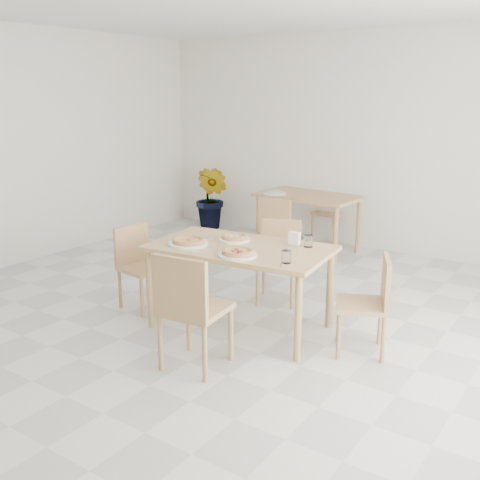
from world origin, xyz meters
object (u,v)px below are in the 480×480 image
Objects in this scene: napkin_holder at (294,239)px; tumbler_a at (308,241)px; plate_margherita at (188,243)px; chair_west at (139,261)px; tumbler_b at (286,257)px; plate_empty at (274,193)px; main_table at (240,255)px; chair_back_s at (278,225)px; chair_back_n at (333,208)px; chair_south at (189,304)px; chair_east at (371,298)px; pizza_mushroom at (234,237)px; pizza_pepperoni at (238,252)px; plate_pepperoni at (238,255)px; potted_plant at (212,198)px; second_table at (308,202)px; plate_mushroom at (234,239)px; chair_north at (279,255)px; pizza_margherita at (188,241)px.

tumbler_a is at bearing 20.94° from napkin_holder.
plate_margherita is 0.92m from napkin_holder.
tumbler_a reaches higher than chair_west.
plate_empty is at bearing 123.01° from tumbler_b.
main_table is 2.00m from chair_back_s.
plate_empty is at bearing 125.17° from napkin_holder.
chair_back_n is (-0.25, 3.44, -0.29)m from plate_margherita.
plate_margherita is (-0.55, 0.66, 0.23)m from chair_south.
chair_back_n reaches higher than chair_east.
tumbler_a is (0.65, 0.18, 0.02)m from pizza_mushroom.
plate_pepperoni is at bearing -165.96° from pizza_pepperoni.
plate_pepperoni is 4.02m from potted_plant.
plate_margherita is 0.44× the size of chair_back_n.
second_table is 0.72m from chair_back_s.
plate_empty is (-1.23, 3.22, 0.23)m from chair_south.
pizza_pepperoni is (0.30, -0.38, 0.00)m from pizza_mushroom.
tumbler_a reaches higher than plate_mushroom.
chair_north is at bearing 72.35° from plate_margherita.
chair_north reaches higher than plate_empty.
plate_margherita is 2.65m from plate_empty.
plate_margherita is 0.37× the size of potted_plant.
chair_north is 2.47× the size of pizza_pepperoni.
tumbler_b is 0.10× the size of potted_plant.
chair_south reaches higher than chair_east.
potted_plant reaches higher than plate_margherita.
second_table is 4.54× the size of plate_empty.
plate_mushroom is 2.48m from second_table.
tumbler_b is (0.43, 0.67, 0.27)m from chair_south.
tumbler_a is at bearing 30.31° from pizza_margherita.
chair_north is at bearing 72.35° from pizza_margherita.
chair_back_s reaches higher than plate_pepperoni.
potted_plant is at bearing -151.04° from chair_east.
plate_mushroom is 0.49m from plate_pepperoni.
chair_south reaches higher than plate_pepperoni.
chair_west reaches higher than main_table.
second_table is at bearing 26.84° from plate_empty.
tumbler_b is (-0.56, -0.38, 0.34)m from chair_east.
chair_back_s is (-0.87, 2.11, -0.29)m from plate_pepperoni.
plate_pepperoni is 3.11× the size of tumbler_a.
chair_east is 0.84m from napkin_holder.
chair_west is 2.26× the size of plate_margherita.
pizza_pepperoni is at bearing -98.88° from chair_north.
tumbler_a is (-0.64, 0.14, 0.34)m from chair_east.
tumbler_a reaches higher than plate_pepperoni.
plate_empty is at bearing -108.19° from chair_back_n.
chair_back_n is at bearing 0.17° from chair_west.
pizza_mushroom is at bearing -80.15° from chair_south.
main_table is 1.70× the size of potted_plant.
chair_back_s is (-1.86, 1.68, 0.01)m from chair_east.
napkin_holder is 2.55m from plate_empty.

